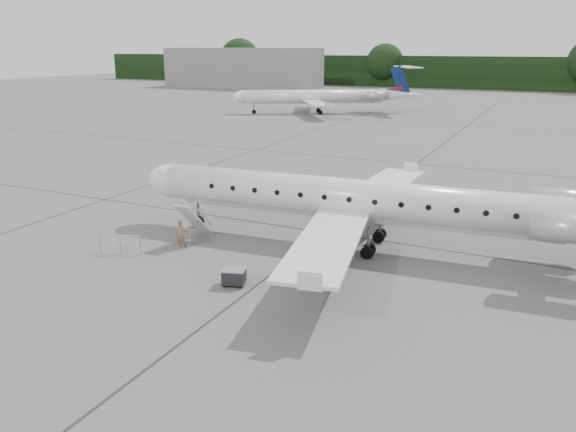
% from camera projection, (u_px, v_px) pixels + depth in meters
% --- Properties ---
extents(ground, '(320.00, 320.00, 0.00)m').
position_uv_depth(ground, '(364.00, 300.00, 23.86)').
color(ground, '#585856').
rests_on(ground, ground).
extents(treeline, '(260.00, 4.00, 8.00)m').
position_uv_depth(treeline, '(537.00, 74.00, 134.68)').
color(treeline, black).
rests_on(treeline, ground).
extents(terminal_building, '(40.00, 14.00, 10.00)m').
position_uv_depth(terminal_building, '(243.00, 68.00, 146.37)').
color(terminal_building, slate).
rests_on(terminal_building, ground).
extents(main_regional_jet, '(30.16, 22.77, 7.35)m').
position_uv_depth(main_regional_jet, '(358.00, 180.00, 29.19)').
color(main_regional_jet, silver).
rests_on(main_regional_jet, ground).
extents(airstair, '(1.03, 2.50, 2.30)m').
position_uv_depth(airstair, '(194.00, 220.00, 30.88)').
color(airstair, silver).
rests_on(airstair, ground).
extents(passenger, '(0.67, 0.59, 1.53)m').
position_uv_depth(passenger, '(181.00, 234.00, 29.77)').
color(passenger, '#825F47').
rests_on(passenger, ground).
extents(safety_railing, '(2.13, 0.72, 1.00)m').
position_uv_depth(safety_railing, '(120.00, 244.00, 29.08)').
color(safety_railing, '#979AA0').
rests_on(safety_railing, ground).
extents(baggage_cart, '(1.18, 1.06, 0.85)m').
position_uv_depth(baggage_cart, '(234.00, 276.00, 25.21)').
color(baggage_cart, black).
rests_on(baggage_cart, ground).
extents(bg_regional_left, '(34.64, 31.64, 7.42)m').
position_uv_depth(bg_regional_left, '(313.00, 90.00, 89.32)').
color(bg_regional_left, silver).
rests_on(bg_regional_left, ground).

